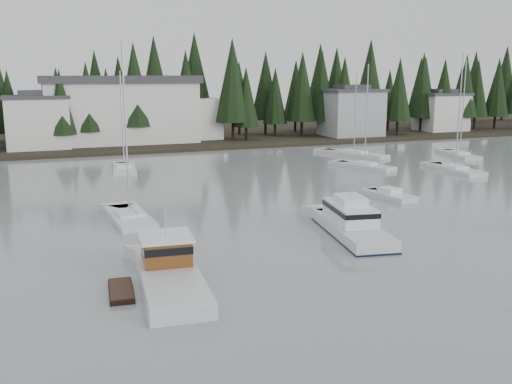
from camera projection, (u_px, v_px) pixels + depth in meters
far_shore_land at (138, 136)px, 110.16m from camera, size 240.00×54.00×1.00m
conifer_treeline at (148, 142)px, 100.12m from camera, size 200.00×22.00×20.00m
house_west at (38, 121)px, 86.39m from camera, size 9.54×7.42×8.75m
house_east_a at (351, 112)px, 104.63m from camera, size 10.60×8.48×9.25m
house_east_b at (441, 111)px, 114.38m from camera, size 9.54×7.42×8.25m
harbor_inn at (133, 110)px, 94.56m from camera, size 29.50×11.50×10.90m
lobster_boat_brown at (168, 276)px, 31.69m from camera, size 5.58×9.97×4.80m
cabin_cruiser_center at (351, 226)px, 41.83m from camera, size 4.92×10.55×4.36m
sailboat_1 at (455, 171)px, 69.28m from camera, size 3.15×8.87×14.64m
sailboat_3 at (354, 155)px, 82.86m from camera, size 6.49×10.88×12.27m
sailboat_4 at (460, 156)px, 81.99m from camera, size 4.82×9.13×14.17m
sailboat_7 at (124, 170)px, 69.65m from camera, size 3.61×8.48×12.52m
sailboat_8 at (365, 167)px, 71.71m from camera, size 5.33×8.34×13.36m
sailboat_9 at (130, 219)px, 45.95m from camera, size 3.19×8.15×14.77m
runabout_1 at (389, 197)px, 54.27m from camera, size 3.08×5.74×1.42m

